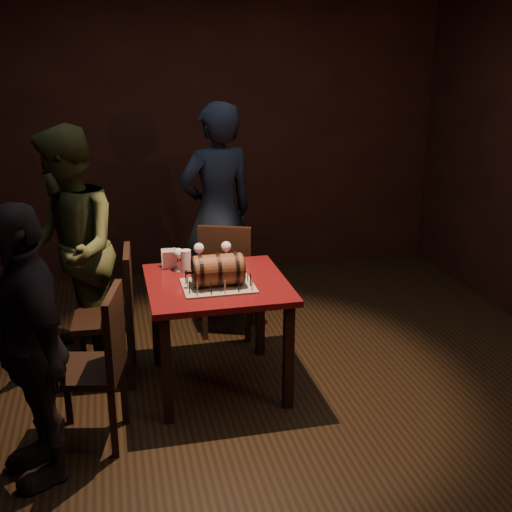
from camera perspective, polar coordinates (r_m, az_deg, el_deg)
The scene contains 16 objects.
room_shell at distance 3.83m, azimuth -1.23°, elevation 6.07°, with size 5.04×5.04×2.80m.
pub_table at distance 4.20m, azimuth -3.47°, elevation -3.68°, with size 0.90×0.90×0.75m.
cake_board at distance 4.07m, azimuth -3.38°, elevation -2.66°, with size 0.45×0.35×0.01m, color gray.
barrel_cake at distance 4.03m, azimuth -3.42°, elevation -1.25°, with size 0.37×0.22×0.22m.
birthday_candles at distance 4.05m, azimuth -3.39°, elevation -2.05°, with size 0.40×0.30×0.09m.
wine_glass_left at distance 4.34m, azimuth -6.90°, elevation 0.14°, with size 0.07×0.07×0.16m.
wine_glass_mid at distance 4.44m, azimuth -5.10°, elevation 0.62°, with size 0.07×0.07×0.16m.
wine_glass_right at distance 4.46m, azimuth -2.66°, elevation 0.77°, with size 0.07×0.07×0.16m.
pint_of_ale at distance 4.34m, azimuth -6.25°, elevation -0.47°, with size 0.07×0.07×0.15m.
menu_card at distance 4.41m, azimuth -7.71°, elevation -0.31°, with size 0.10×0.05×0.13m, color white, non-canonical shape.
chair_back at distance 4.96m, azimuth -2.55°, elevation -1.60°, with size 0.52×0.52×0.93m.
chair_left_rear at distance 4.42m, azimuth -12.41°, elevation -4.59°, with size 0.42×0.42×0.93m.
chair_left_front at distance 3.77m, azimuth -13.77°, elevation -8.90°, with size 0.47×0.47×0.93m.
person_back at distance 5.24m, azimuth -3.48°, elevation 3.80°, with size 0.65×0.43×1.79m, color black.
person_left_rear at distance 4.59m, azimuth -16.28°, elevation 0.43°, with size 0.83×0.65×1.72m, color #383F1F.
person_left_front at distance 3.49m, azimuth -19.48°, elevation -7.52°, with size 0.88×0.37×1.51m, color black.
Camera 1 is at (-0.77, -3.66, 2.22)m, focal length 45.00 mm.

